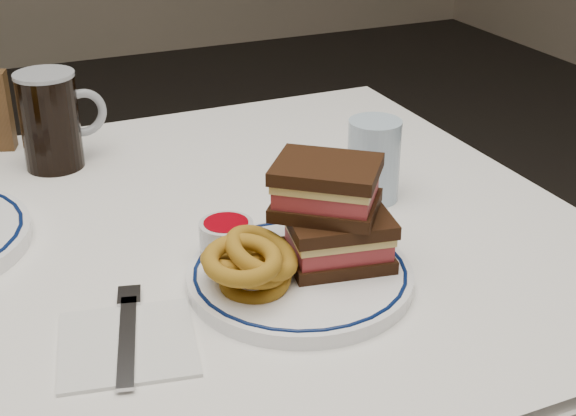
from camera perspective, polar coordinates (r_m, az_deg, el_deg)
name	(u,v)px	position (r m, az deg, el deg)	size (l,w,h in m)	color
dining_table	(80,333)	(1.02, -14.57, -8.60)	(1.27, 0.87, 0.75)	silver
main_plate	(300,276)	(0.88, 0.86, -4.84)	(0.25, 0.25, 0.02)	white
reuben_sandwich	(332,213)	(0.87, 3.17, -0.36)	(0.14, 0.14, 0.11)	black
onion_rings_main	(250,263)	(0.83, -2.75, -3.96)	(0.11, 0.11, 0.08)	brown
ketchup_ramekin	(226,235)	(0.91, -4.40, -1.91)	(0.06, 0.06, 0.04)	silver
beer_mug	(52,119)	(1.19, -16.44, 6.06)	(0.13, 0.08, 0.14)	black
water_glass	(374,160)	(1.06, 6.10, 3.39)	(0.07, 0.07, 0.11)	#A8C2DA
napkin_fork	(128,341)	(0.81, -11.34, -9.25)	(0.15, 0.17, 0.01)	silver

